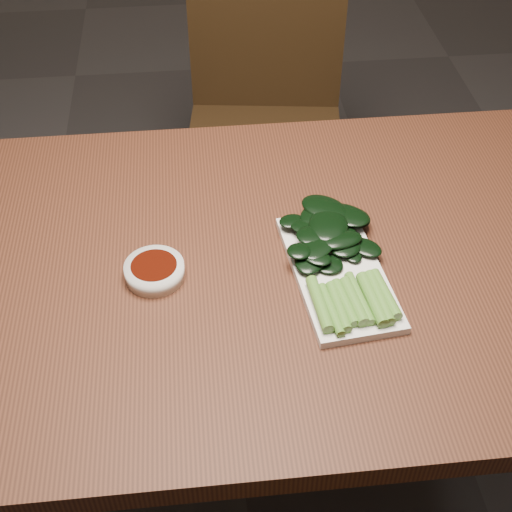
{
  "coord_description": "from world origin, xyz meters",
  "views": [
    {
      "loc": [
        -0.06,
        -0.85,
        1.57
      ],
      "look_at": [
        0.03,
        -0.0,
        0.76
      ],
      "focal_mm": 50.0,
      "sensor_mm": 36.0,
      "label": 1
    }
  ],
  "objects_px": {
    "table": "(240,290)",
    "chair_far": "(265,114)",
    "sauce_bowl": "(155,271)",
    "gai_lan": "(335,249)",
    "serving_plate": "(338,272)"
  },
  "relations": [
    {
      "from": "serving_plate",
      "to": "chair_far",
      "type": "bearing_deg",
      "value": 90.91
    },
    {
      "from": "table",
      "to": "gai_lan",
      "type": "height_order",
      "value": "gai_lan"
    },
    {
      "from": "gai_lan",
      "to": "table",
      "type": "bearing_deg",
      "value": 173.05
    },
    {
      "from": "table",
      "to": "chair_far",
      "type": "distance_m",
      "value": 0.88
    },
    {
      "from": "serving_plate",
      "to": "gai_lan",
      "type": "relative_size",
      "value": 0.92
    },
    {
      "from": "sauce_bowl",
      "to": "gai_lan",
      "type": "distance_m",
      "value": 0.29
    },
    {
      "from": "chair_far",
      "to": "gai_lan",
      "type": "height_order",
      "value": "chair_far"
    },
    {
      "from": "chair_far",
      "to": "sauce_bowl",
      "type": "bearing_deg",
      "value": -100.49
    },
    {
      "from": "table",
      "to": "serving_plate",
      "type": "height_order",
      "value": "serving_plate"
    },
    {
      "from": "table",
      "to": "gai_lan",
      "type": "bearing_deg",
      "value": -6.95
    },
    {
      "from": "chair_far",
      "to": "sauce_bowl",
      "type": "height_order",
      "value": "chair_far"
    },
    {
      "from": "table",
      "to": "chair_far",
      "type": "relative_size",
      "value": 1.57
    },
    {
      "from": "serving_plate",
      "to": "gai_lan",
      "type": "bearing_deg",
      "value": 90.12
    },
    {
      "from": "chair_far",
      "to": "gai_lan",
      "type": "xyz_separation_m",
      "value": [
        0.01,
        -0.86,
        0.29
      ]
    },
    {
      "from": "chair_far",
      "to": "sauce_bowl",
      "type": "relative_size",
      "value": 9.25
    }
  ]
}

